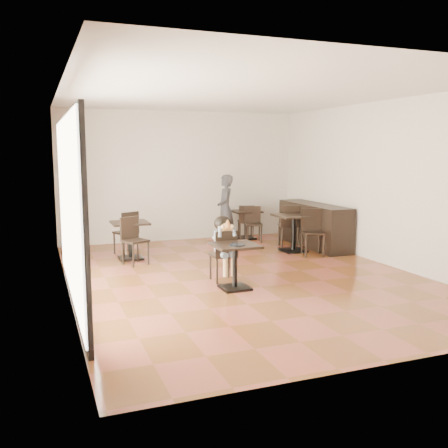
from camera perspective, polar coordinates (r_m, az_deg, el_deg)
name	(u,v)px	position (r m, az deg, el deg)	size (l,w,h in m)	color
floor	(243,276)	(9.02, 2.16, -5.94)	(6.00, 8.00, 0.01)	brown
ceiling	(244,93)	(8.79, 2.28, 14.71)	(6.00, 8.00, 0.01)	silver
wall_back	(181,176)	(12.53, -4.95, 5.47)	(6.00, 0.01, 3.20)	beige
wall_front	(398,214)	(5.33, 19.24, 1.10)	(6.00, 0.01, 3.20)	beige
wall_left	(64,192)	(8.08, -17.81, 3.50)	(0.01, 8.00, 3.20)	beige
wall_right	(384,183)	(10.30, 17.82, 4.48)	(0.01, 8.00, 3.20)	beige
storefront_window	(69,208)	(7.60, -17.32, 1.73)	(0.04, 4.50, 2.60)	white
child_table	(235,267)	(8.10, 1.26, -4.89)	(0.70, 0.70, 0.74)	black
child_chair	(223,255)	(8.58, -0.12, -3.61)	(0.40, 0.40, 0.89)	black
child	(223,249)	(8.56, -0.12, -2.86)	(0.40, 0.56, 1.12)	slate
plate	(237,245)	(7.93, 1.54, -2.38)	(0.25, 0.25, 0.02)	black
pizza_slice	(227,227)	(8.32, 0.34, -0.31)	(0.26, 0.20, 0.06)	#DCC46A
adult_patron	(225,209)	(12.18, 0.15, 1.77)	(0.60, 0.40, 1.66)	#38383D
cafe_table_mid	(293,233)	(11.19, 7.94, -1.04)	(0.78, 0.78, 0.83)	black
cafe_table_left	(130,240)	(10.50, -10.66, -1.86)	(0.74, 0.74, 0.78)	black
cafe_table_back	(246,225)	(12.70, 2.50, -0.08)	(0.68, 0.68, 0.72)	black
chair_mid_a	(289,226)	(11.73, 7.38, -0.18)	(0.45, 0.45, 0.99)	black
chair_mid_b	(313,233)	(10.79, 10.13, -0.99)	(0.45, 0.45, 0.99)	black
chair_left_a	(126,233)	(11.02, -11.18, -0.97)	(0.42, 0.42, 0.94)	black
chair_left_b	(135,241)	(9.96, -10.11, -1.94)	(0.42, 0.42, 0.94)	black
chair_back_a	(246,222)	(12.69, 2.50, 0.25)	(0.39, 0.39, 0.87)	black
chair_back_b	(254,225)	(12.25, 3.41, -0.06)	(0.39, 0.39, 0.87)	black
service_counter	(314,225)	(11.86, 10.25, -0.14)	(0.60, 2.40, 1.00)	black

